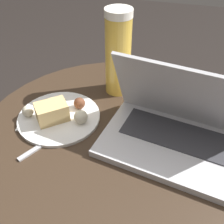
# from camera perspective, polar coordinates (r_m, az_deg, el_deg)

# --- Properties ---
(table) EXTENTS (0.75, 0.75, 0.58)m
(table) POSITION_cam_1_polar(r_m,az_deg,el_deg) (0.79, 1.03, -12.40)
(table) COLOR #515156
(table) RESTS_ON ground_plane
(napkin) EXTENTS (0.18, 0.14, 0.00)m
(napkin) POSITION_cam_1_polar(r_m,az_deg,el_deg) (0.75, -13.47, -1.28)
(napkin) COLOR white
(napkin) RESTS_ON table
(laptop) EXTENTS (0.37, 0.27, 0.21)m
(laptop) POSITION_cam_1_polar(r_m,az_deg,el_deg) (0.65, 13.96, -3.78)
(laptop) COLOR silver
(laptop) RESTS_ON table
(beer_glass) EXTENTS (0.08, 0.08, 0.25)m
(beer_glass) POSITION_cam_1_polar(r_m,az_deg,el_deg) (0.77, 1.32, 12.65)
(beer_glass) COLOR gold
(beer_glass) RESTS_ON table
(snack_plate) EXTENTS (0.23, 0.23, 0.06)m
(snack_plate) POSITION_cam_1_polar(r_m,az_deg,el_deg) (0.73, -11.65, -0.58)
(snack_plate) COLOR white
(snack_plate) RESTS_ON table
(fork) EXTENTS (0.10, 0.16, 0.00)m
(fork) POSITION_cam_1_polar(r_m,az_deg,el_deg) (0.69, -12.65, -5.48)
(fork) COLOR #B2B2B7
(fork) RESTS_ON table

